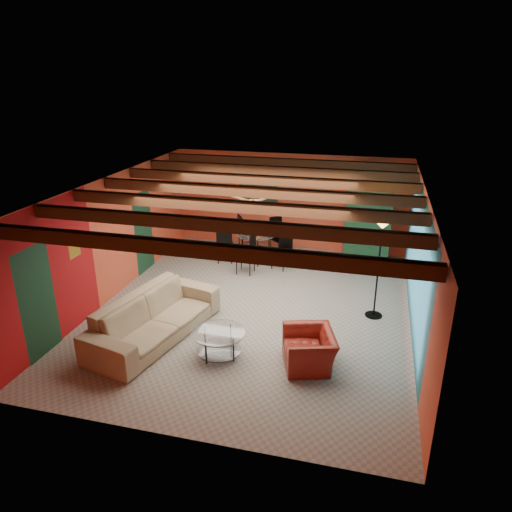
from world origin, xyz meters
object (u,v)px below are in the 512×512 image
(sofa, at_px, (155,317))
(armoire, at_px, (368,221))
(potted_plant, at_px, (372,175))
(floor_lamp, at_px, (378,269))
(armchair, at_px, (309,349))
(vase, at_px, (256,219))
(dining_table, at_px, (256,242))
(coffee_table, at_px, (219,343))

(sofa, relative_size, armoire, 1.41)
(potted_plant, bearing_deg, floor_lamp, -84.63)
(armchair, height_order, armoire, armoire)
(sofa, bearing_deg, armoire, -22.37)
(potted_plant, bearing_deg, vase, -160.00)
(sofa, relative_size, dining_table, 1.40)
(armchair, relative_size, armoire, 0.47)
(armoire, bearing_deg, vase, -150.53)
(floor_lamp, bearing_deg, dining_table, 143.44)
(armoire, xyz_separation_m, floor_lamp, (0.32, -3.38, 0.04))
(armchair, distance_m, floor_lamp, 2.48)
(potted_plant, bearing_deg, sofa, -125.32)
(armchair, bearing_deg, potted_plant, 154.38)
(sofa, height_order, dining_table, dining_table)
(floor_lamp, distance_m, potted_plant, 3.61)
(sofa, distance_m, armchair, 3.01)
(dining_table, relative_size, floor_lamp, 0.97)
(potted_plant, bearing_deg, dining_table, -160.00)
(coffee_table, xyz_separation_m, dining_table, (-0.49, 4.56, 0.30))
(potted_plant, xyz_separation_m, vase, (-2.84, -1.03, -1.11))
(armchair, relative_size, coffee_table, 1.01)
(armchair, distance_m, armoire, 5.58)
(coffee_table, distance_m, vase, 4.68)
(armchair, xyz_separation_m, coffee_table, (-1.61, -0.11, -0.07))
(coffee_table, relative_size, armoire, 0.46)
(sofa, xyz_separation_m, armoire, (3.74, 5.28, 0.61))
(dining_table, height_order, armoire, armoire)
(sofa, xyz_separation_m, coffee_table, (1.39, -0.31, -0.18))
(sofa, height_order, armchair, sofa)
(floor_lamp, height_order, potted_plant, potted_plant)
(armoire, bearing_deg, armchair, -88.23)
(sofa, height_order, potted_plant, potted_plant)
(armoire, bearing_deg, dining_table, -150.53)
(floor_lamp, xyz_separation_m, potted_plant, (-0.32, 3.38, 1.22))
(sofa, xyz_separation_m, floor_lamp, (4.06, 1.90, 0.65))
(armoire, xyz_separation_m, potted_plant, (0.00, 0.00, 1.26))
(armoire, xyz_separation_m, vase, (-2.84, -1.03, 0.15))
(armchair, relative_size, floor_lamp, 0.45)
(dining_table, relative_size, vase, 10.02)
(armchair, height_order, potted_plant, potted_plant)
(sofa, bearing_deg, potted_plant, -22.37)
(floor_lamp, bearing_deg, armoire, 95.37)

